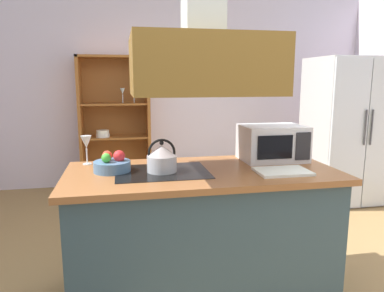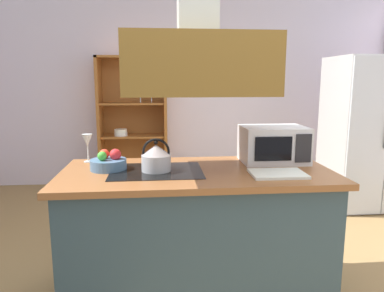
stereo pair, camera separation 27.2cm
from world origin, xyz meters
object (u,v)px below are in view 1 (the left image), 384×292
object	(u,v)px
kettle	(162,158)
cutting_board	(283,171)
dish_cabinet	(115,131)
fruit_bowl	(112,164)
refrigerator	(347,130)
wine_glass_on_counter	(86,143)
microwave	(272,143)

from	to	relation	value
kettle	cutting_board	world-z (taller)	kettle
dish_cabinet	fruit_bowl	size ratio (longest dim) A/B	7.53
dish_cabinet	cutting_board	size ratio (longest dim) A/B	5.32
refrigerator	kettle	bearing A→B (deg)	-146.06
kettle	fruit_bowl	world-z (taller)	kettle
fruit_bowl	wine_glass_on_counter	bearing A→B (deg)	126.29
cutting_board	wine_glass_on_counter	bearing A→B (deg)	158.66
refrigerator	wine_glass_on_counter	bearing A→B (deg)	-155.61
kettle	refrigerator	bearing A→B (deg)	33.94
refrigerator	kettle	xyz separation A→B (m)	(-2.48, -1.67, 0.11)
dish_cabinet	wine_glass_on_counter	distance (m)	2.45
dish_cabinet	kettle	bearing A→B (deg)	-83.12
dish_cabinet	wine_glass_on_counter	xyz separation A→B (m)	(-0.17, -2.43, 0.25)
refrigerator	wine_glass_on_counter	size ratio (longest dim) A/B	8.54
wine_glass_on_counter	fruit_bowl	size ratio (longest dim) A/B	0.86
microwave	wine_glass_on_counter	xyz separation A→B (m)	(-1.35, 0.12, 0.02)
cutting_board	microwave	size ratio (longest dim) A/B	0.74
refrigerator	dish_cabinet	world-z (taller)	dish_cabinet
refrigerator	kettle	world-z (taller)	refrigerator
kettle	wine_glass_on_counter	size ratio (longest dim) A/B	1.05
dish_cabinet	wine_glass_on_counter	world-z (taller)	dish_cabinet
refrigerator	wine_glass_on_counter	world-z (taller)	refrigerator
cutting_board	kettle	bearing A→B (deg)	167.23
cutting_board	refrigerator	bearing A→B (deg)	47.00
refrigerator	fruit_bowl	distance (m)	3.22
fruit_bowl	dish_cabinet	bearing A→B (deg)	90.31
dish_cabinet	microwave	size ratio (longest dim) A/B	3.93
wine_glass_on_counter	dish_cabinet	bearing A→B (deg)	86.11
dish_cabinet	kettle	xyz separation A→B (m)	(0.33, -2.75, 0.19)
kettle	wine_glass_on_counter	xyz separation A→B (m)	(-0.50, 0.32, 0.06)
dish_cabinet	microwave	xyz separation A→B (m)	(1.18, -2.55, 0.23)
kettle	microwave	distance (m)	0.87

